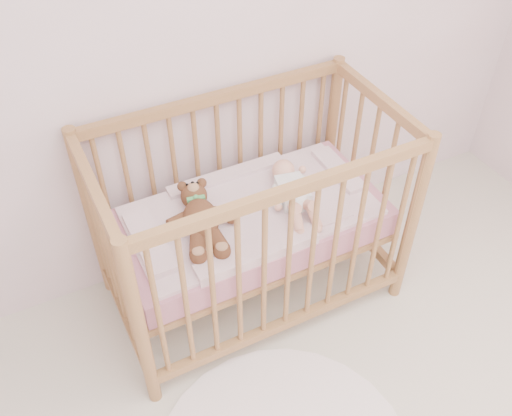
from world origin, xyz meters
TOP-DOWN VIEW (x-y plane):
  - wall_back at (0.00, 2.00)m, footprint 4.00×0.02m
  - crib at (0.16, 1.60)m, footprint 1.36×0.76m
  - mattress at (0.16, 1.60)m, footprint 1.22×0.62m
  - blanket at (0.16, 1.60)m, footprint 1.10×0.58m
  - baby at (0.36, 1.58)m, footprint 0.33×0.52m
  - teddy_bear at (-0.09, 1.58)m, footprint 0.42×0.54m

SIDE VIEW (x-z plane):
  - mattress at x=0.16m, z-range 0.42..0.55m
  - crib at x=0.16m, z-range 0.00..1.00m
  - blanket at x=0.16m, z-range 0.53..0.59m
  - baby at x=0.36m, z-range 0.58..0.69m
  - teddy_bear at x=-0.09m, z-range 0.58..0.71m
  - wall_back at x=0.00m, z-range 0.00..2.70m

